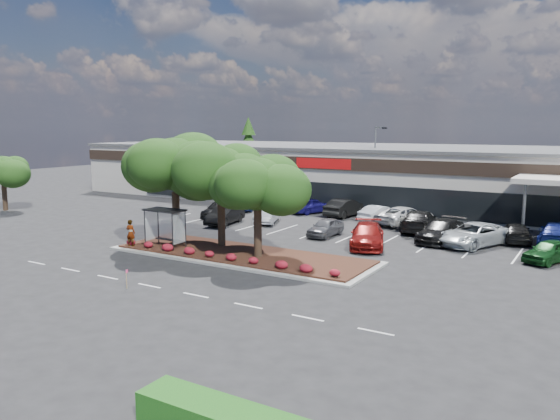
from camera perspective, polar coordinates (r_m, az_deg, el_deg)
The scene contains 30 objects.
ground at distance 31.66m, azimuth -5.25°, elevation -6.76°, with size 160.00×160.00×0.00m, color black.
retail_store at distance 61.42m, azimuth 13.82°, elevation 3.55°, with size 80.40×25.20×6.25m.
landscape_island at distance 35.91m, azimuth -4.06°, elevation -4.67°, with size 18.00×6.00×0.26m.
lane_markings at distance 40.35m, azimuth 3.37°, elevation -3.34°, with size 33.12×20.06×0.01m.
shrub_row at distance 34.17m, azimuth -6.09°, elevation -4.73°, with size 17.00×0.80×0.50m, color maroon, non-canonical shape.
bus_shelter at distance 38.09m, azimuth -11.80°, elevation -0.71°, with size 2.75×1.55×2.59m.
island_tree_west at distance 39.30m, azimuth -10.89°, elevation 2.40°, with size 7.20×7.20×7.89m, color #18360E, non-canonical shape.
island_tree_mid at distance 37.65m, azimuth -6.19°, elevation 1.80°, with size 6.60×6.60×7.32m, color #18360E, non-canonical shape.
island_tree_east at distance 34.20m, azimuth -2.35°, elevation 0.45°, with size 5.80×5.80×6.50m, color #18360E, non-canonical shape.
tree_west_far at distance 61.71m, azimuth -26.91°, elevation 2.56°, with size 4.80×4.80×5.61m, color #18360E, non-canonical shape.
conifer_north_west at distance 85.47m, azimuth -3.31°, elevation 6.42°, with size 4.40×4.40×10.00m, color #18360E.
person_waiting at distance 38.91m, azimuth -15.34°, elevation -2.32°, with size 0.68×0.44×1.85m, color #594C47.
light_pole at distance 56.51m, azimuth 9.94°, elevation 3.82°, with size 1.43×0.50×8.48m.
survey_stake at distance 29.83m, azimuth -15.74°, elevation -6.69°, with size 0.07×0.14×1.04m.
car_0 at distance 51.50m, azimuth -6.39°, elevation 0.04°, with size 1.96×4.82×1.40m, color black.
car_1 at distance 47.69m, azimuth -5.79°, elevation -0.54°, with size 1.66×4.77×1.57m, color black.
car_2 at distance 48.22m, azimuth -1.32°, elevation -0.40°, with size 1.64×4.72×1.55m, color #AEB0BB.
car_3 at distance 42.42m, azimuth 4.78°, elevation -1.81°, with size 1.64×4.07×1.39m, color #505156.
car_4 at distance 39.04m, azimuth 9.10°, elevation -2.63°, with size 2.29×5.63×1.63m, color maroon.
car_5 at distance 41.91m, azimuth 16.48°, elevation -2.11°, with size 2.26×5.57×1.62m, color black.
car_6 at distance 41.15m, azimuth 19.60°, elevation -2.44°, with size 2.72×5.90×1.64m, color #A8AEB3.
car_7 at distance 38.14m, azimuth 26.33°, elevation -3.88°, with size 1.67×4.15×1.41m, color #114117.
car_9 at distance 55.41m, azimuth -3.34°, elevation 0.73°, with size 1.73×4.30×1.47m, color navy.
car_10 at distance 53.55m, azimuth 3.31°, elevation 0.49°, with size 1.80×4.48×1.53m, color navy.
car_11 at distance 51.79m, azimuth 6.85°, elevation 0.25°, with size 1.80×5.15×1.70m, color black.
car_12 at distance 49.59m, azimuth 10.36°, elevation -0.35°, with size 1.53×4.40×1.45m, color silver.
car_13 at distance 48.18m, azimuth 12.98°, elevation -0.60°, with size 2.66×5.77×1.60m, color silver.
car_14 at distance 45.60m, azimuth 14.37°, elevation -1.10°, with size 2.41×5.93×1.72m, color black.
car_15 at distance 43.75m, azimuth 23.42°, elevation -2.19°, with size 1.94×4.78×1.39m, color black.
car_16 at distance 43.43m, azimuth 27.05°, elevation -2.28°, with size 2.39×5.89×1.71m, color navy.
Camera 1 is at (18.12, -24.56, 8.44)m, focal length 35.00 mm.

